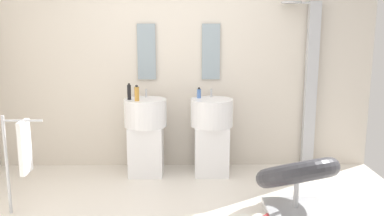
{
  "coord_description": "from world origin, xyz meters",
  "views": [
    {
      "loc": [
        0.1,
        -3.4,
        1.71
      ],
      "look_at": [
        0.15,
        0.55,
        0.95
      ],
      "focal_mm": 37.85,
      "sensor_mm": 36.0,
      "label": 1
    }
  ],
  "objects_px": {
    "soap_bottle_amber": "(137,94)",
    "towel_rack": "(22,149)",
    "shower_column": "(310,82)",
    "soap_bottle_black": "(129,92)",
    "lounge_chair": "(297,178)",
    "soap_bottle_blue": "(199,93)",
    "pedestal_sink_right": "(212,133)",
    "pedestal_sink_left": "(146,133)"
  },
  "relations": [
    {
      "from": "towel_rack",
      "to": "soap_bottle_amber",
      "type": "distance_m",
      "value": 1.4
    },
    {
      "from": "pedestal_sink_right",
      "to": "soap_bottle_blue",
      "type": "height_order",
      "value": "soap_bottle_blue"
    },
    {
      "from": "shower_column",
      "to": "soap_bottle_amber",
      "type": "height_order",
      "value": "shower_column"
    },
    {
      "from": "soap_bottle_amber",
      "to": "soap_bottle_black",
      "type": "xyz_separation_m",
      "value": [
        -0.1,
        0.09,
        0.01
      ]
    },
    {
      "from": "shower_column",
      "to": "towel_rack",
      "type": "distance_m",
      "value": 3.34
    },
    {
      "from": "pedestal_sink_left",
      "to": "soap_bottle_black",
      "type": "bearing_deg",
      "value": -170.47
    },
    {
      "from": "soap_bottle_blue",
      "to": "soap_bottle_amber",
      "type": "bearing_deg",
      "value": -165.03
    },
    {
      "from": "pedestal_sink_right",
      "to": "soap_bottle_amber",
      "type": "xyz_separation_m",
      "value": [
        -0.87,
        -0.12,
        0.49
      ]
    },
    {
      "from": "soap_bottle_amber",
      "to": "soap_bottle_black",
      "type": "relative_size",
      "value": 0.94
    },
    {
      "from": "soap_bottle_blue",
      "to": "soap_bottle_black",
      "type": "height_order",
      "value": "soap_bottle_black"
    },
    {
      "from": "pedestal_sink_right",
      "to": "soap_bottle_blue",
      "type": "relative_size",
      "value": 8.02
    },
    {
      "from": "pedestal_sink_right",
      "to": "towel_rack",
      "type": "relative_size",
      "value": 1.07
    },
    {
      "from": "lounge_chair",
      "to": "soap_bottle_blue",
      "type": "distance_m",
      "value": 1.6
    },
    {
      "from": "towel_rack",
      "to": "soap_bottle_blue",
      "type": "xyz_separation_m",
      "value": [
        1.67,
        1.14,
        0.34
      ]
    },
    {
      "from": "lounge_chair",
      "to": "soap_bottle_amber",
      "type": "height_order",
      "value": "soap_bottle_amber"
    },
    {
      "from": "pedestal_sink_left",
      "to": "soap_bottle_black",
      "type": "relative_size",
      "value": 5.31
    },
    {
      "from": "soap_bottle_amber",
      "to": "towel_rack",
      "type": "bearing_deg",
      "value": -135.05
    },
    {
      "from": "lounge_chair",
      "to": "towel_rack",
      "type": "xyz_separation_m",
      "value": [
        -2.56,
        0.03,
        0.28
      ]
    },
    {
      "from": "pedestal_sink_left",
      "to": "lounge_chair",
      "type": "height_order",
      "value": "pedestal_sink_left"
    },
    {
      "from": "towel_rack",
      "to": "soap_bottle_amber",
      "type": "height_order",
      "value": "soap_bottle_amber"
    },
    {
      "from": "pedestal_sink_right",
      "to": "towel_rack",
      "type": "xyz_separation_m",
      "value": [
        -1.82,
        -1.07,
        0.12
      ]
    },
    {
      "from": "soap_bottle_amber",
      "to": "soap_bottle_black",
      "type": "distance_m",
      "value": 0.13
    },
    {
      "from": "lounge_chair",
      "to": "soap_bottle_amber",
      "type": "bearing_deg",
      "value": 148.41
    },
    {
      "from": "shower_column",
      "to": "soap_bottle_black",
      "type": "xyz_separation_m",
      "value": [
        -2.18,
        -0.27,
        -0.08
      ]
    },
    {
      "from": "pedestal_sink_right",
      "to": "soap_bottle_blue",
      "type": "distance_m",
      "value": 0.49
    },
    {
      "from": "pedestal_sink_left",
      "to": "shower_column",
      "type": "distance_m",
      "value": 2.1
    },
    {
      "from": "shower_column",
      "to": "lounge_chair",
      "type": "distance_m",
      "value": 1.6
    },
    {
      "from": "soap_bottle_amber",
      "to": "soap_bottle_blue",
      "type": "height_order",
      "value": "soap_bottle_amber"
    },
    {
      "from": "lounge_chair",
      "to": "towel_rack",
      "type": "distance_m",
      "value": 2.57
    },
    {
      "from": "pedestal_sink_left",
      "to": "towel_rack",
      "type": "bearing_deg",
      "value": -134.09
    },
    {
      "from": "lounge_chair",
      "to": "soap_bottle_blue",
      "type": "bearing_deg",
      "value": 127.0
    },
    {
      "from": "pedestal_sink_right",
      "to": "soap_bottle_black",
      "type": "xyz_separation_m",
      "value": [
        -0.97,
        -0.03,
        0.5
      ]
    },
    {
      "from": "pedestal_sink_right",
      "to": "soap_bottle_black",
      "type": "height_order",
      "value": "soap_bottle_black"
    },
    {
      "from": "towel_rack",
      "to": "soap_bottle_black",
      "type": "distance_m",
      "value": 1.4
    },
    {
      "from": "towel_rack",
      "to": "soap_bottle_black",
      "type": "relative_size",
      "value": 4.96
    },
    {
      "from": "soap_bottle_black",
      "to": "soap_bottle_amber",
      "type": "bearing_deg",
      "value": -40.72
    },
    {
      "from": "pedestal_sink_left",
      "to": "shower_column",
      "type": "height_order",
      "value": "shower_column"
    },
    {
      "from": "soap_bottle_amber",
      "to": "lounge_chair",
      "type": "bearing_deg",
      "value": -31.59
    },
    {
      "from": "pedestal_sink_left",
      "to": "lounge_chair",
      "type": "distance_m",
      "value": 1.89
    },
    {
      "from": "soap_bottle_blue",
      "to": "towel_rack",
      "type": "bearing_deg",
      "value": -145.59
    },
    {
      "from": "lounge_chair",
      "to": "soap_bottle_black",
      "type": "height_order",
      "value": "soap_bottle_black"
    },
    {
      "from": "lounge_chair",
      "to": "soap_bottle_blue",
      "type": "relative_size",
      "value": 8.14
    }
  ]
}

